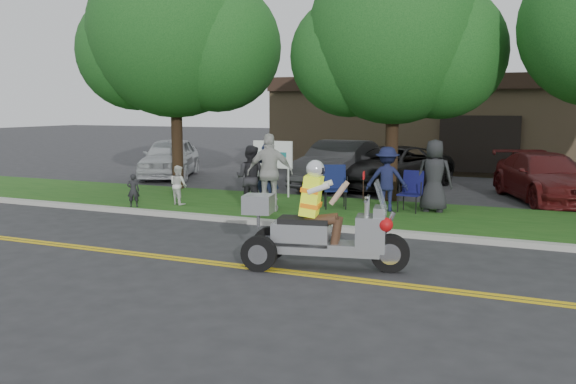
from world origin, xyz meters
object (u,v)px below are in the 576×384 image
at_px(lawn_chair_a, 412,189).
at_px(lawn_chair_b, 335,184).
at_px(spectator_adult_right, 270,173).
at_px(parked_car_right, 546,177).
at_px(trike_scooter, 317,231).
at_px(parked_car_far_left, 170,158).
at_px(parked_car_mid, 391,167).
at_px(spectator_adult_left, 267,176).
at_px(parked_car_left, 339,164).
at_px(spectator_adult_mid, 251,178).

xyz_separation_m(lawn_chair_a, lawn_chair_b, (-1.98, -0.24, 0.05)).
distance_m(spectator_adult_right, parked_car_right, 8.32).
distance_m(trike_scooter, lawn_chair_b, 5.76).
xyz_separation_m(parked_car_far_left, parked_car_mid, (8.67, 0.34, -0.06)).
bearing_deg(parked_car_far_left, trike_scooter, -69.00).
bearing_deg(parked_car_mid, spectator_adult_left, -87.33).
xyz_separation_m(spectator_adult_left, parked_car_mid, (1.74, 6.06, -0.26)).
xyz_separation_m(trike_scooter, parked_car_left, (-3.06, 10.09, 0.14)).
bearing_deg(spectator_adult_right, spectator_adult_mid, -24.66).
distance_m(spectator_adult_mid, parked_car_left, 5.78).
height_order(trike_scooter, spectator_adult_mid, trike_scooter).
distance_m(trike_scooter, spectator_adult_left, 5.51).
bearing_deg(lawn_chair_b, spectator_adult_right, -161.37).
bearing_deg(spectator_adult_right, lawn_chair_b, -160.06).
distance_m(lawn_chair_b, spectator_adult_right, 1.83).
bearing_deg(spectator_adult_mid, parked_car_far_left, -46.00).
distance_m(parked_car_left, parked_car_mid, 1.75).
relative_size(lawn_chair_b, parked_car_right, 0.23).
xyz_separation_m(lawn_chair_a, parked_car_left, (-3.42, 4.32, 0.11)).
relative_size(lawn_chair_b, parked_car_mid, 0.22).
bearing_deg(spectator_adult_left, lawn_chair_b, -155.94).
bearing_deg(parked_car_left, spectator_adult_left, -87.43).
distance_m(lawn_chair_a, spectator_adult_mid, 4.12).
bearing_deg(parked_car_far_left, parked_car_right, -26.05).
height_order(parked_car_left, parked_car_right, parked_car_left).
relative_size(lawn_chair_b, spectator_adult_right, 0.57).
height_order(spectator_adult_left, parked_car_far_left, spectator_adult_left).
distance_m(trike_scooter, parked_car_far_left, 14.36).
bearing_deg(lawn_chair_a, lawn_chair_b, -166.72).
relative_size(lawn_chair_b, parked_car_far_left, 0.25).
relative_size(trike_scooter, spectator_adult_left, 1.65).
distance_m(spectator_adult_mid, parked_car_right, 8.74).
bearing_deg(spectator_adult_mid, spectator_adult_right, 174.23).
bearing_deg(parked_car_left, parked_car_right, -0.73).
bearing_deg(parked_car_right, trike_scooter, -132.28).
relative_size(spectator_adult_right, parked_car_right, 0.41).
bearing_deg(lawn_chair_a, parked_car_right, 57.74).
bearing_deg(spectator_adult_left, spectator_adult_mid, 19.43).
bearing_deg(spectator_adult_left, parked_car_right, -151.52).
height_order(trike_scooter, spectator_adult_right, spectator_adult_right).
distance_m(lawn_chair_b, parked_car_left, 4.78).
bearing_deg(spectator_adult_mid, parked_car_left, -98.28).
bearing_deg(lawn_chair_b, parked_car_right, 14.94).
bearing_deg(parked_car_right, parked_car_far_left, 154.78).
bearing_deg(parked_car_mid, spectator_adult_right, -85.19).
bearing_deg(parked_car_right, parked_car_left, 153.42).
height_order(parked_car_far_left, parked_car_left, parked_car_left).
relative_size(spectator_adult_right, parked_car_far_left, 0.44).
xyz_separation_m(lawn_chair_b, spectator_adult_left, (-1.50, -0.99, 0.23)).
distance_m(trike_scooter, parked_car_left, 10.54).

